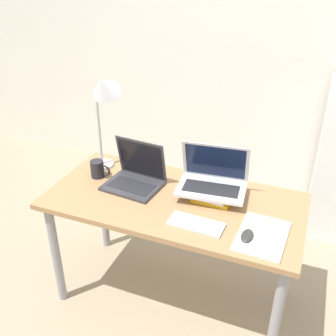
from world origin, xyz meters
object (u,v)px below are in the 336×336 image
wireless_keyboard (196,224)px  notepad (262,236)px  laptop_on_books (213,179)px  book_stack (214,191)px  mug (98,169)px  laptop_left (136,177)px  desk_lamp (103,97)px  mouse (247,236)px

wireless_keyboard → notepad: bearing=5.6°
laptop_on_books → wireless_keyboard: 0.30m
book_stack → mug: mug is taller
laptop_left → laptop_on_books: bearing=7.4°
laptop_on_books → notepad: size_ratio=1.19×
laptop_on_books → desk_lamp: size_ratio=0.62×
laptop_on_books → mug: size_ratio=3.06×
notepad → wireless_keyboard: bearing=-174.4°
mouse → notepad: 0.07m
laptop_left → book_stack: laptop_left is taller
book_stack → laptop_left: bearing=-172.8°
book_stack → mouse: bearing=-51.0°
book_stack → wireless_keyboard: 0.29m
notepad → desk_lamp: size_ratio=0.52×
laptop_left → laptop_on_books: (0.43, 0.06, 0.04)m
mouse → desk_lamp: bearing=159.8°
laptop_on_books → desk_lamp: bearing=176.9°
book_stack → wireless_keyboard: (-0.01, -0.29, -0.02)m
mouse → desk_lamp: (-0.90, 0.33, 0.44)m
wireless_keyboard → mouse: 0.25m
wireless_keyboard → book_stack: bearing=88.7°
laptop_left → mouse: 0.72m
mug → laptop_left: bearing=0.6°
notepad → desk_lamp: bearing=163.1°
laptop_left → book_stack: size_ratio=1.23×
desk_lamp → wireless_keyboard: bearing=-26.3°
wireless_keyboard → desk_lamp: 0.86m
laptop_on_books → mouse: bearing=-49.5°
book_stack → laptop_on_books: 0.07m
mouse → notepad: (0.06, 0.04, -0.01)m
mug → laptop_on_books: bearing=5.0°
book_stack → mug: (-0.68, -0.06, 0.03)m
mouse → laptop_on_books: bearing=130.5°
desk_lamp → laptop_on_books: bearing=-3.1°
wireless_keyboard → mug: mug is taller
laptop_left → mouse: laptop_left is taller
wireless_keyboard → desk_lamp: bearing=153.7°
laptop_on_books → wireless_keyboard: (0.01, -0.29, -0.09)m
mouse → wireless_keyboard: bearing=178.2°
laptop_on_books → notepad: bearing=-39.4°
laptop_on_books → laptop_left: bearing=-172.6°
mug → wireless_keyboard: bearing=-18.9°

